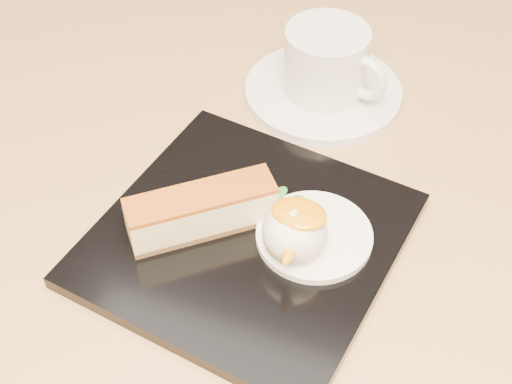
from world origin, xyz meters
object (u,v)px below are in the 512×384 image
at_px(ice_cream_scoop, 295,233).
at_px(coffee_cup, 328,60).
at_px(table, 241,278).
at_px(saucer, 323,92).
at_px(dessert_plate, 247,239).
at_px(cheesecake, 202,211).

relative_size(ice_cream_scoop, coffee_cup, 0.47).
xyz_separation_m(table, saucer, (0.04, 0.12, 0.16)).
xyz_separation_m(dessert_plate, coffee_cup, (0.00, 0.20, 0.04)).
distance_m(dessert_plate, saucer, 0.20).
height_order(ice_cream_scoop, coffee_cup, coffee_cup).
relative_size(saucer, coffee_cup, 1.46).
xyz_separation_m(table, cheesecake, (0.00, -0.08, 0.19)).
distance_m(saucer, coffee_cup, 0.04).
height_order(cheesecake, ice_cream_scoop, ice_cream_scoop).
bearing_deg(dessert_plate, coffee_cup, 89.21).
distance_m(dessert_plate, ice_cream_scoop, 0.05).
xyz_separation_m(dessert_plate, cheesecake, (-0.04, -0.00, 0.02)).
bearing_deg(cheesecake, dessert_plate, -32.22).
relative_size(cheesecake, coffee_cup, 1.05).
distance_m(cheesecake, saucer, 0.21).
distance_m(table, dessert_plate, 0.18).
bearing_deg(dessert_plate, table, 116.64).
bearing_deg(coffee_cup, table, -90.42).
distance_m(cheesecake, ice_cream_scoop, 0.08).
bearing_deg(saucer, ice_cream_scoop, -79.08).
xyz_separation_m(cheesecake, saucer, (0.04, 0.20, -0.03)).
distance_m(table, saucer, 0.21).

